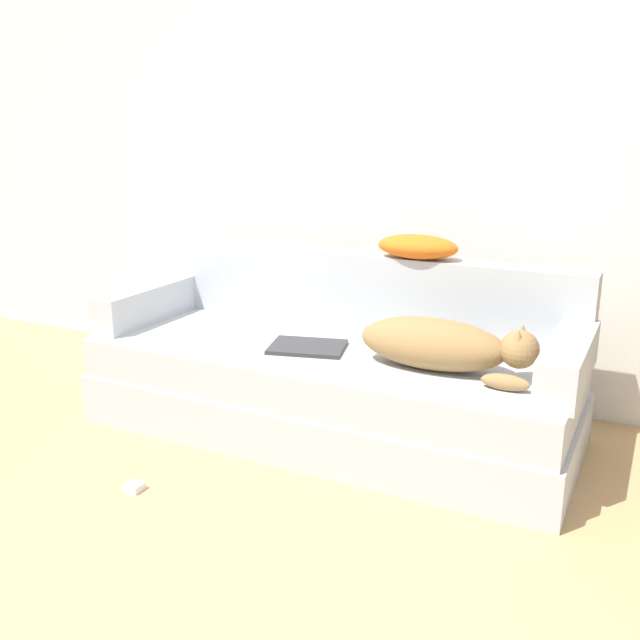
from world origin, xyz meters
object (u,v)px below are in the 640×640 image
(laptop, at_px, (307,347))
(throw_pillow, at_px, (418,247))
(power_adapter, at_px, (135,487))
(dog, at_px, (442,345))
(couch, at_px, (329,390))

(laptop, bearing_deg, throw_pillow, 34.83)
(laptop, distance_m, power_adapter, 0.94)
(dog, bearing_deg, laptop, -179.97)
(throw_pillow, bearing_deg, couch, -128.89)
(power_adapter, bearing_deg, laptop, 65.18)
(laptop, xyz_separation_m, throw_pillow, (0.36, 0.42, 0.42))
(couch, distance_m, laptop, 0.24)
(couch, bearing_deg, power_adapter, -117.15)
(dog, xyz_separation_m, laptop, (-0.62, -0.00, -0.10))
(laptop, xyz_separation_m, power_adapter, (-0.36, -0.78, -0.40))
(dog, height_order, throw_pillow, throw_pillow)
(couch, distance_m, power_adapter, 0.97)
(couch, height_order, power_adapter, couch)
(couch, relative_size, power_adapter, 35.10)
(couch, height_order, laptop, laptop)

